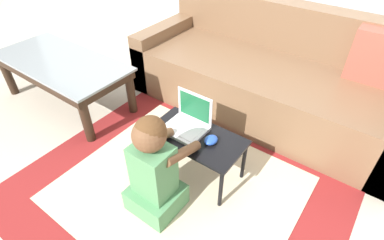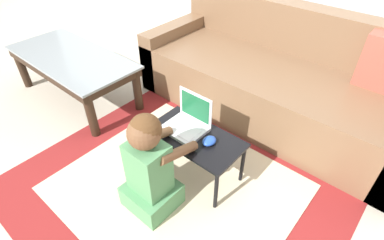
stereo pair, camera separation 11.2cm
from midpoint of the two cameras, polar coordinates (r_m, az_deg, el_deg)
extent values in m
plane|color=beige|center=(2.04, -6.50, -10.54)|extent=(16.00, 16.00, 0.00)
cube|color=maroon|center=(1.96, -4.06, -12.89)|extent=(1.93, 1.70, 0.01)
cube|color=beige|center=(1.96, -4.07, -12.80)|extent=(1.39, 1.22, 0.00)
cube|color=brown|center=(2.54, 12.33, 6.28)|extent=(2.16, 0.90, 0.43)
cube|color=brown|center=(2.66, 17.02, 16.73)|extent=(2.16, 0.20, 0.37)
cube|color=brown|center=(2.99, -5.24, 13.30)|extent=(0.16, 0.90, 0.53)
cube|color=#B24C3D|center=(2.39, 30.98, 10.09)|extent=(0.36, 0.14, 0.36)
cube|color=gray|center=(2.71, -24.99, 10.08)|extent=(1.20, 0.56, 0.02)
cube|color=black|center=(2.73, -24.74, 9.28)|extent=(1.15, 0.54, 0.07)
cylinder|color=black|center=(3.18, -32.60, 7.30)|extent=(0.07, 0.07, 0.39)
cylinder|color=black|center=(2.30, -20.86, 0.05)|extent=(0.07, 0.07, 0.39)
cylinder|color=black|center=(3.33, -26.02, 10.91)|extent=(0.07, 0.07, 0.39)
cylinder|color=black|center=(2.51, -12.86, 5.21)|extent=(0.07, 0.07, 0.39)
cube|color=black|center=(1.83, -0.94, -3.29)|extent=(0.59, 0.32, 0.02)
cylinder|color=black|center=(2.00, -9.55, -5.70)|extent=(0.02, 0.02, 0.31)
cylinder|color=black|center=(1.76, 3.65, -13.13)|extent=(0.02, 0.02, 0.31)
cylinder|color=black|center=(2.15, -4.53, -1.63)|extent=(0.02, 0.02, 0.31)
cylinder|color=black|center=(1.92, 8.17, -7.85)|extent=(0.02, 0.02, 0.31)
cube|color=silver|center=(1.86, -3.08, -1.79)|extent=(0.25, 0.21, 0.02)
cube|color=silver|center=(1.84, -3.46, -1.83)|extent=(0.21, 0.13, 0.00)
cube|color=silver|center=(1.85, -1.20, 2.50)|extent=(0.25, 0.01, 0.20)
cube|color=#196038|center=(1.85, -1.27, 2.44)|extent=(0.22, 0.00, 0.17)
ellipsoid|color=#234CB2|center=(1.77, 1.83, -3.87)|extent=(0.07, 0.09, 0.04)
cube|color=#518E5B|center=(1.84, -8.57, -14.43)|extent=(0.28, 0.27, 0.16)
cube|color=#518E5B|center=(1.66, -9.35, -9.44)|extent=(0.21, 0.18, 0.32)
sphere|color=brown|center=(1.48, -10.33, -2.98)|extent=(0.17, 0.17, 0.17)
sphere|color=brown|center=(1.48, -10.12, -2.31)|extent=(0.17, 0.17, 0.17)
cylinder|color=brown|center=(1.72, -8.91, -3.56)|extent=(0.06, 0.29, 0.14)
cylinder|color=brown|center=(1.62, -3.81, -6.38)|extent=(0.06, 0.29, 0.14)
camera|label=1|loc=(0.06, -91.74, -1.39)|focal=28.00mm
camera|label=2|loc=(0.06, 88.26, 1.39)|focal=28.00mm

